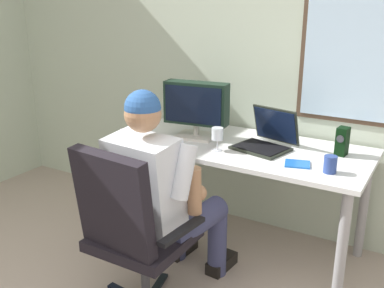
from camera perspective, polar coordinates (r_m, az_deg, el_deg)
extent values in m
cube|color=beige|center=(3.19, 12.13, 13.41)|extent=(5.24, 0.06, 2.88)
cylinder|color=gray|center=(3.24, -8.59, -6.09)|extent=(0.06, 0.06, 0.73)
cylinder|color=gray|center=(2.66, 18.43, -12.68)|extent=(0.06, 0.06, 0.73)
cylinder|color=gray|center=(3.70, -2.61, -2.72)|extent=(0.06, 0.06, 0.73)
cylinder|color=gray|center=(3.20, 20.90, -7.45)|extent=(0.06, 0.06, 0.73)
cube|color=silver|center=(2.97, 6.29, -0.38)|extent=(1.65, 0.76, 0.03)
cube|color=black|center=(2.86, -4.59, -17.77)|extent=(0.11, 0.30, 0.02)
cylinder|color=#3F3F44|center=(2.63, -5.96, -15.88)|extent=(0.05, 0.05, 0.39)
cube|color=black|center=(2.51, -6.12, -11.77)|extent=(0.48, 0.48, 0.06)
cube|color=black|center=(2.24, -10.00, -7.43)|extent=(0.47, 0.17, 0.53)
cube|color=black|center=(2.30, -1.25, -10.95)|extent=(0.08, 0.34, 0.02)
cube|color=black|center=(2.62, -10.56, -7.49)|extent=(0.08, 0.34, 0.02)
cylinder|color=#3A3D62|center=(2.59, 0.45, -9.89)|extent=(0.19, 0.48, 0.15)
cylinder|color=#3A3D62|center=(2.88, 3.21, -12.16)|extent=(0.12, 0.12, 0.46)
cube|color=black|center=(3.02, 3.78, -14.83)|extent=(0.12, 0.25, 0.08)
cylinder|color=#3A3D62|center=(2.77, -5.02, -8.03)|extent=(0.19, 0.48, 0.15)
cylinder|color=#3A3D62|center=(3.04, -1.97, -10.38)|extent=(0.12, 0.12, 0.46)
cube|color=black|center=(3.17, -1.25, -13.01)|extent=(0.12, 0.25, 0.08)
cube|color=silver|center=(2.40, -5.94, -5.30)|extent=(0.40, 0.30, 0.55)
sphere|color=#A97955|center=(2.27, -6.26, 3.81)|extent=(0.19, 0.19, 0.19)
sphere|color=#2A5292|center=(2.26, -6.28, 4.55)|extent=(0.19, 0.19, 0.19)
cylinder|color=silver|center=(2.26, -1.00, -3.54)|extent=(0.11, 0.18, 0.29)
cylinder|color=#A97955|center=(2.38, 0.31, -5.97)|extent=(0.08, 0.09, 0.26)
sphere|color=#A97955|center=(2.42, 0.85, -6.23)|extent=(0.09, 0.09, 0.09)
cylinder|color=silver|center=(2.53, -9.01, -1.33)|extent=(0.11, 0.22, 0.29)
cylinder|color=#A97955|center=(2.64, -6.83, -1.46)|extent=(0.09, 0.19, 0.27)
sphere|color=#A97955|center=(2.69, -5.58, 0.37)|extent=(0.09, 0.09, 0.09)
cube|color=beige|center=(3.11, 0.53, 1.05)|extent=(0.28, 0.24, 0.02)
cylinder|color=beige|center=(3.10, 0.54, 1.91)|extent=(0.04, 0.04, 0.08)
cube|color=black|center=(3.05, 0.55, 5.20)|extent=(0.45, 0.17, 0.29)
cube|color=black|center=(2.99, 0.09, 4.95)|extent=(0.40, 0.06, 0.25)
cube|color=black|center=(2.89, 8.69, -0.57)|extent=(0.37, 0.32, 0.02)
cube|color=black|center=(2.89, 8.70, -0.38)|extent=(0.34, 0.29, 0.00)
cube|color=black|center=(2.98, 10.59, 2.42)|extent=(0.33, 0.15, 0.24)
cube|color=#0F1933|center=(2.97, 10.49, 2.34)|extent=(0.31, 0.13, 0.21)
cylinder|color=silver|center=(2.85, 3.20, -0.77)|extent=(0.06, 0.06, 0.00)
cylinder|color=silver|center=(2.84, 3.21, -0.09)|extent=(0.01, 0.01, 0.07)
cylinder|color=silver|center=(2.82, 3.24, 1.31)|extent=(0.07, 0.07, 0.08)
cylinder|color=#560515|center=(2.82, 3.23, 0.78)|extent=(0.07, 0.07, 0.02)
cube|color=black|center=(2.89, 18.51, 0.33)|extent=(0.07, 0.09, 0.18)
cylinder|color=#333338|center=(2.84, 18.27, 0.61)|extent=(0.05, 0.01, 0.04)
cube|color=blue|center=(2.68, 13.21, -2.47)|extent=(0.17, 0.16, 0.01)
cylinder|color=navy|center=(2.59, 17.12, -2.48)|extent=(0.07, 0.07, 0.10)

